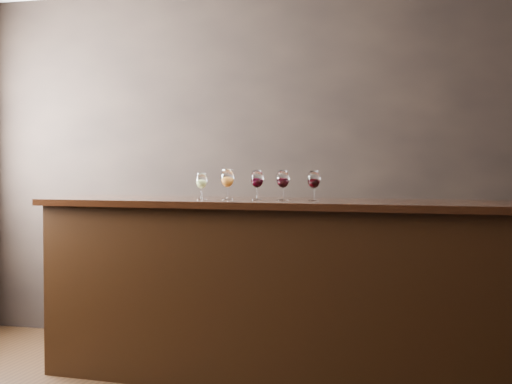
% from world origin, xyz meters
% --- Properties ---
extents(room_shell, '(5.02, 4.52, 2.81)m').
position_xyz_m(room_shell, '(-0.23, 0.11, 1.81)').
color(room_shell, black).
rests_on(room_shell, ground).
extents(bar_counter, '(3.27, 0.89, 1.13)m').
position_xyz_m(bar_counter, '(0.47, 1.29, 0.57)').
color(bar_counter, black).
rests_on(bar_counter, ground).
extents(bar_top, '(3.38, 0.97, 0.04)m').
position_xyz_m(bar_top, '(0.47, 1.29, 1.15)').
color(bar_top, black).
rests_on(bar_top, bar_counter).
extents(back_bar_shelf, '(2.78, 0.40, 1.00)m').
position_xyz_m(back_bar_shelf, '(0.10, 2.03, 0.50)').
color(back_bar_shelf, black).
rests_on(back_bar_shelf, ground).
extents(glass_white, '(0.07, 0.07, 0.17)m').
position_xyz_m(glass_white, '(-0.15, 1.30, 1.29)').
color(glass_white, white).
rests_on(glass_white, bar_top).
extents(glass_amber, '(0.09, 0.09, 0.20)m').
position_xyz_m(glass_amber, '(0.03, 1.28, 1.31)').
color(glass_amber, white).
rests_on(glass_amber, bar_top).
extents(glass_red_a, '(0.08, 0.08, 0.19)m').
position_xyz_m(glass_red_a, '(0.23, 1.29, 1.31)').
color(glass_red_a, white).
rests_on(glass_red_a, bar_top).
extents(glass_red_b, '(0.08, 0.08, 0.19)m').
position_xyz_m(glass_red_b, '(0.40, 1.30, 1.31)').
color(glass_red_b, white).
rests_on(glass_red_b, bar_top).
extents(glass_red_c, '(0.08, 0.08, 0.19)m').
position_xyz_m(glass_red_c, '(0.60, 1.30, 1.30)').
color(glass_red_c, white).
rests_on(glass_red_c, bar_top).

